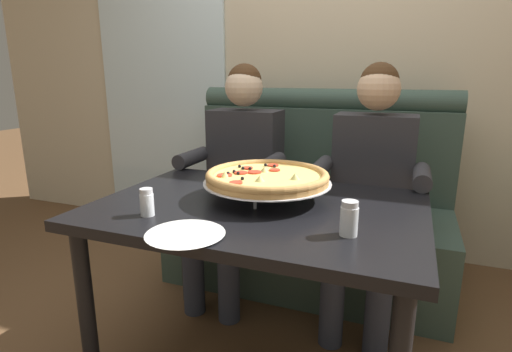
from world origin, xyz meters
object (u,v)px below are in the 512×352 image
Objects in this scene: plate_near_left at (185,232)px; shaker_parmesan at (147,204)px; diner_right at (371,179)px; shaker_pepper_flakes at (349,221)px; dining_table at (258,226)px; booth_bench at (311,213)px; pizza at (267,177)px; diner_left at (238,168)px; patio_chair at (205,147)px.

shaker_parmesan is at bearing 153.35° from plate_near_left.
diner_right is 0.82m from shaker_pepper_flakes.
shaker_parmesan is (-0.32, -0.26, 0.13)m from dining_table.
booth_bench is at bearing 108.90° from shaker_pepper_flakes.
diner_right is at bearing -36.65° from booth_bench.
pizza reaches higher than dining_table.
shaker_parmesan is (0.04, -0.89, 0.06)m from diner_left.
shaker_pepper_flakes is (0.37, -0.18, 0.14)m from dining_table.
pizza is 2.04× the size of plate_near_left.
shaker_pepper_flakes is 0.45× the size of plate_near_left.
plate_near_left is (0.22, -0.11, -0.03)m from shaker_parmesan.
booth_bench is 0.92m from pizza.
diner_right is at bearing 52.64° from shaker_parmesan.
shaker_pepper_flakes is 0.51m from plate_near_left.
plate_near_left is at bearing -103.63° from pizza.
diner_right is at bearing 90.85° from shaker_pepper_flakes.
pizza is at bearing 45.95° from shaker_parmesan.
booth_bench is at bearing 90.50° from pizza.
diner_right reaches higher than booth_bench.
pizza is at bearing -122.54° from diner_right.
booth_bench is 6.37× the size of plate_near_left.
dining_table is 0.97× the size of diner_left.
diner_left is 2.51× the size of pizza.
patio_chair is (-1.24, 2.42, -0.22)m from plate_near_left.
shaker_pepper_flakes is (0.37, -1.08, 0.38)m from booth_bench.
diner_right is at bearing -39.97° from patio_chair.
dining_table is at bearing -119.53° from diner_right.
shaker_parmesan is (-0.33, -0.34, -0.05)m from pizza.
shaker_pepper_flakes is 0.69m from shaker_parmesan.
patio_chair reaches higher than shaker_parmesan.
booth_bench is at bearing 143.35° from diner_right.
diner_left is 0.72m from diner_right.
dining_table is 0.97× the size of diner_right.
dining_table is 0.43m from shaker_pepper_flakes.
dining_table is at bearing 38.67° from shaker_parmesan.
booth_bench is at bearing 36.65° from diner_left.
shaker_pepper_flakes is at bearing 21.25° from plate_near_left.
diner_right is 2.51× the size of pizza.
pizza is 0.45m from shaker_pepper_flakes.
booth_bench is 0.93m from dining_table.
plate_near_left is at bearing -26.65° from shaker_parmesan.
diner_left is 11.46× the size of shaker_pepper_flakes.
diner_right reaches higher than dining_table.
patio_chair is (-1.34, 1.16, 0.13)m from booth_bench.
patio_chair reaches higher than shaker_pepper_flakes.
diner_left reaches higher than shaker_parmesan.
shaker_parmesan is 2.54m from patio_chair.
shaker_parmesan is at bearing -87.55° from diner_left.
booth_bench is at bearing 85.41° from plate_near_left.
diner_left is 5.10× the size of plate_near_left.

